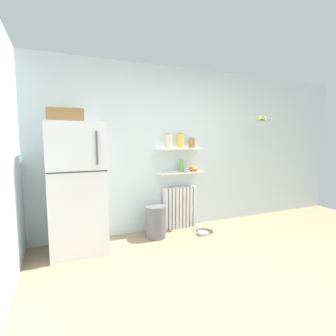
{
  "coord_description": "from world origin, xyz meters",
  "views": [
    {
      "loc": [
        -1.76,
        -1.82,
        1.47
      ],
      "look_at": [
        -0.29,
        1.6,
        1.05
      ],
      "focal_mm": 27.57,
      "sensor_mm": 36.0,
      "label": 1
    }
  ],
  "objects": [
    {
      "name": "wall_shelf_lower",
      "position": [
        0.06,
        1.89,
        0.93
      ],
      "size": [
        0.75,
        0.22,
        0.02
      ],
      "primitive_type": "cube",
      "color": "white"
    },
    {
      "name": "hanging_fruit_basket",
      "position": [
        1.43,
        1.59,
        1.8
      ],
      "size": [
        0.34,
        0.34,
        0.1
      ],
      "color": "#B2B2B7"
    },
    {
      "name": "ground_plane",
      "position": [
        0.0,
        0.5,
        0.0
      ],
      "size": [
        7.04,
        7.04,
        0.0
      ],
      "primitive_type": "plane",
      "color": "#9E8460"
    },
    {
      "name": "shelf_bowl",
      "position": [
        0.31,
        1.89,
        0.98
      ],
      "size": [
        0.17,
        0.17,
        0.07
      ],
      "primitive_type": "ellipsoid",
      "color": "orange",
      "rests_on": "wall_shelf_lower"
    },
    {
      "name": "pet_food_bowl",
      "position": [
        0.25,
        1.49,
        0.03
      ],
      "size": [
        0.17,
        0.17,
        0.05
      ],
      "primitive_type": "cylinder",
      "color": "#B7B7BC",
      "rests_on": "ground_plane"
    },
    {
      "name": "wall_shelf_upper",
      "position": [
        0.06,
        1.89,
        1.32
      ],
      "size": [
        0.75,
        0.22,
        0.02
      ],
      "primitive_type": "cube",
      "color": "white"
    },
    {
      "name": "storage_jar_2",
      "position": [
        0.26,
        1.89,
        1.41
      ],
      "size": [
        0.11,
        0.11,
        0.17
      ],
      "color": "olive",
      "rests_on": "wall_shelf_upper"
    },
    {
      "name": "radiator",
      "position": [
        0.06,
        1.92,
        0.34
      ],
      "size": [
        0.55,
        0.12,
        0.69
      ],
      "color": "white",
      "rests_on": "ground_plane"
    },
    {
      "name": "trash_bin",
      "position": [
        -0.45,
        1.69,
        0.24
      ],
      "size": [
        0.31,
        0.31,
        0.48
      ],
      "primitive_type": "cylinder",
      "color": "slate",
      "rests_on": "ground_plane"
    },
    {
      "name": "vase",
      "position": [
        0.07,
        1.89,
        1.04
      ],
      "size": [
        0.07,
        0.07,
        0.19
      ],
      "primitive_type": "cylinder",
      "color": "#66A84C",
      "rests_on": "wall_shelf_lower"
    },
    {
      "name": "storage_jar_0",
      "position": [
        -0.15,
        1.89,
        1.44
      ],
      "size": [
        0.1,
        0.1,
        0.23
      ],
      "color": "beige",
      "rests_on": "wall_shelf_upper"
    },
    {
      "name": "refrigerator",
      "position": [
        -1.55,
        1.67,
        0.87
      ],
      "size": [
        0.69,
        0.69,
        1.83
      ],
      "color": "silver",
      "rests_on": "ground_plane"
    },
    {
      "name": "back_wall",
      "position": [
        0.0,
        2.05,
        1.3
      ],
      "size": [
        7.04,
        0.1,
        2.6
      ],
      "primitive_type": "cube",
      "color": "silver",
      "rests_on": "ground_plane"
    },
    {
      "name": "storage_jar_1",
      "position": [
        0.06,
        1.89,
        1.45
      ],
      "size": [
        0.1,
        0.1,
        0.24
      ],
      "color": "yellow",
      "rests_on": "wall_shelf_upper"
    }
  ]
}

